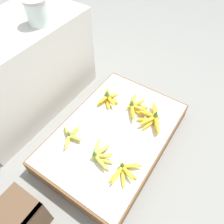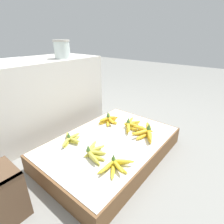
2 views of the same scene
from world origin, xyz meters
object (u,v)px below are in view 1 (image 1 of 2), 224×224
object	(u,v)px
banana_bunch_middle_left	(100,155)
banana_bunch_front_midleft	(152,118)
banana_bunch_middle_midleft	(135,107)
banana_bunch_back_midleft	(108,98)
banana_bunch_back_left	(71,136)
banana_bunch_front_left	(124,171)
glass_jar	(37,12)

from	to	relation	value
banana_bunch_middle_left	banana_bunch_front_midleft	bearing A→B (deg)	-17.72
banana_bunch_middle_midleft	banana_bunch_back_midleft	size ratio (longest dim) A/B	1.28
banana_bunch_back_left	banana_bunch_back_midleft	bearing A→B (deg)	-2.55
banana_bunch_front_left	banana_bunch_back_left	bearing A→B (deg)	88.23
banana_bunch_back_midleft	glass_jar	world-z (taller)	glass_jar
banana_bunch_front_left	banana_bunch_middle_left	distance (m)	0.19
banana_bunch_front_left	banana_bunch_front_midleft	distance (m)	0.46
banana_bunch_back_left	glass_jar	distance (m)	0.83
glass_jar	banana_bunch_front_left	bearing A→B (deg)	-111.72
banana_bunch_middle_left	glass_jar	bearing A→B (deg)	63.70
banana_bunch_front_midleft	banana_bunch_middle_left	xyz separation A→B (m)	(-0.45, 0.15, -0.01)
banana_bunch_front_midleft	banana_bunch_middle_midleft	bearing A→B (deg)	79.61
banana_bunch_front_midleft	glass_jar	world-z (taller)	glass_jar
banana_bunch_middle_midleft	banana_bunch_front_left	bearing A→B (deg)	-157.20
banana_bunch_front_midleft	banana_bunch_middle_left	distance (m)	0.48
banana_bunch_middle_left	banana_bunch_back_midleft	world-z (taller)	banana_bunch_back_midleft
banana_bunch_front_midleft	banana_bunch_middle_left	bearing A→B (deg)	162.28
banana_bunch_back_left	banana_bunch_front_midleft	bearing A→B (deg)	-42.01
banana_bunch_back_midleft	banana_bunch_front_midleft	bearing A→B (deg)	-88.17
banana_bunch_front_midleft	banana_bunch_middle_left	world-z (taller)	banana_bunch_front_midleft
banana_bunch_back_left	banana_bunch_middle_left	bearing A→B (deg)	-91.75
banana_bunch_middle_midleft	banana_bunch_middle_left	bearing A→B (deg)	-177.72
banana_bunch_middle_left	banana_bunch_middle_midleft	world-z (taller)	banana_bunch_middle_midleft
banana_bunch_front_left	banana_bunch_back_left	world-z (taller)	banana_bunch_back_left
banana_bunch_back_left	banana_bunch_front_left	bearing A→B (deg)	-91.77
banana_bunch_front_midleft	banana_bunch_back_midleft	distance (m)	0.38
banana_bunch_middle_left	banana_bunch_back_midleft	xyz separation A→B (m)	(0.44, 0.24, 0.01)
banana_bunch_back_left	banana_bunch_middle_midleft	bearing A→B (deg)	-26.50
banana_bunch_front_left	banana_bunch_front_midleft	world-z (taller)	banana_bunch_front_midleft
banana_bunch_front_midleft	banana_bunch_middle_midleft	world-z (taller)	banana_bunch_front_midleft
glass_jar	banana_bunch_back_left	bearing A→B (deg)	-127.05
banana_bunch_front_left	banana_bunch_middle_left	world-z (taller)	banana_bunch_middle_left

